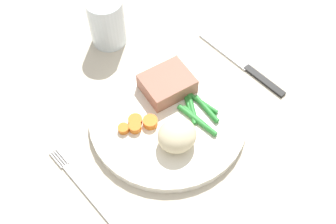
# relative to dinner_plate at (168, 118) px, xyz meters

# --- Properties ---
(dining_table) EXTENTS (1.20, 0.90, 0.02)m
(dining_table) POSITION_rel_dinner_plate_xyz_m (-0.01, 0.02, -0.02)
(dining_table) COLOR beige
(dining_table) RESTS_ON ground
(dinner_plate) EXTENTS (0.27, 0.27, 0.02)m
(dinner_plate) POSITION_rel_dinner_plate_xyz_m (0.00, 0.00, 0.00)
(dinner_plate) COLOR white
(dinner_plate) RESTS_ON dining_table
(meat_portion) EXTENTS (0.09, 0.08, 0.03)m
(meat_portion) POSITION_rel_dinner_plate_xyz_m (0.04, 0.04, 0.02)
(meat_portion) COLOR #A86B56
(meat_portion) RESTS_ON dinner_plate
(mashed_potatoes) EXTENTS (0.06, 0.06, 0.04)m
(mashed_potatoes) POSITION_rel_dinner_plate_xyz_m (-0.02, -0.05, 0.03)
(mashed_potatoes) COLOR beige
(mashed_potatoes) RESTS_ON dinner_plate
(carrot_slices) EXTENTS (0.06, 0.04, 0.01)m
(carrot_slices) POSITION_rel_dinner_plate_xyz_m (-0.05, 0.02, 0.01)
(carrot_slices) COLOR orange
(carrot_slices) RESTS_ON dinner_plate
(green_beans) EXTENTS (0.05, 0.11, 0.01)m
(green_beans) POSITION_rel_dinner_plate_xyz_m (0.04, -0.03, 0.01)
(green_beans) COLOR #2D8C38
(green_beans) RESTS_ON dinner_plate
(fork) EXTENTS (0.01, 0.17, 0.00)m
(fork) POSITION_rel_dinner_plate_xyz_m (-0.18, -0.00, -0.01)
(fork) COLOR silver
(fork) RESTS_ON dining_table
(knife) EXTENTS (0.02, 0.20, 0.01)m
(knife) POSITION_rel_dinner_plate_xyz_m (0.19, -0.00, -0.01)
(knife) COLOR black
(knife) RESTS_ON dining_table
(water_glass) EXTENTS (0.07, 0.07, 0.10)m
(water_glass) POSITION_rel_dinner_plate_xyz_m (0.04, 0.22, 0.03)
(water_glass) COLOR silver
(water_glass) RESTS_ON dining_table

